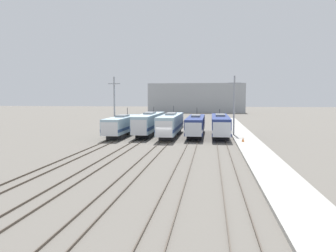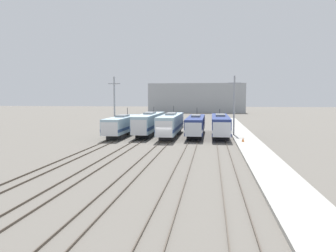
{
  "view_description": "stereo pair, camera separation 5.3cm",
  "coord_description": "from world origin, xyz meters",
  "px_view_note": "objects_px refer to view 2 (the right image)",
  "views": [
    {
      "loc": [
        7.2,
        -50.32,
        7.15
      ],
      "look_at": [
        0.15,
        3.15,
        2.4
      ],
      "focal_mm": 35.0,
      "sensor_mm": 36.0,
      "label": 1
    },
    {
      "loc": [
        7.25,
        -50.32,
        7.15
      ],
      "look_at": [
        0.15,
        3.15,
        2.4
      ],
      "focal_mm": 35.0,
      "sensor_mm": 36.0,
      "label": 2
    }
  ],
  "objects_px": {
    "locomotive_center_right": "(196,125)",
    "locomotive_far_right": "(220,125)",
    "locomotive_center_left": "(149,123)",
    "traffic_cone": "(243,139)",
    "locomotive_center": "(171,125)",
    "catenary_tower_left": "(114,104)",
    "catenary_tower_right": "(234,105)",
    "locomotive_far_left": "(122,125)"
  },
  "relations": [
    {
      "from": "locomotive_center",
      "to": "traffic_cone",
      "type": "bearing_deg",
      "value": -30.54
    },
    {
      "from": "locomotive_far_left",
      "to": "locomotive_center_left",
      "type": "relative_size",
      "value": 0.82
    },
    {
      "from": "catenary_tower_right",
      "to": "locomotive_center",
      "type": "bearing_deg",
      "value": -168.16
    },
    {
      "from": "locomotive_center_right",
      "to": "locomotive_center_left",
      "type": "bearing_deg",
      "value": 173.03
    },
    {
      "from": "locomotive_center_right",
      "to": "traffic_cone",
      "type": "height_order",
      "value": "locomotive_center_right"
    },
    {
      "from": "locomotive_far_right",
      "to": "locomotive_center",
      "type": "bearing_deg",
      "value": -167.22
    },
    {
      "from": "locomotive_far_left",
      "to": "catenary_tower_right",
      "type": "height_order",
      "value": "catenary_tower_right"
    },
    {
      "from": "catenary_tower_left",
      "to": "catenary_tower_right",
      "type": "distance_m",
      "value": 22.47
    },
    {
      "from": "locomotive_center",
      "to": "catenary_tower_right",
      "type": "distance_m",
      "value": 12.12
    },
    {
      "from": "locomotive_far_left",
      "to": "locomotive_center_right",
      "type": "distance_m",
      "value": 13.5
    },
    {
      "from": "locomotive_center",
      "to": "catenary_tower_right",
      "type": "xyz_separation_m",
      "value": [
        11.34,
        2.38,
        3.54
      ]
    },
    {
      "from": "locomotive_center",
      "to": "catenary_tower_right",
      "type": "bearing_deg",
      "value": 11.84
    },
    {
      "from": "catenary_tower_left",
      "to": "locomotive_far_left",
      "type": "bearing_deg",
      "value": -52.57
    },
    {
      "from": "locomotive_center",
      "to": "locomotive_center_left",
      "type": "bearing_deg",
      "value": 148.1
    },
    {
      "from": "locomotive_far_left",
      "to": "locomotive_center_left",
      "type": "distance_m",
      "value": 5.55
    },
    {
      "from": "locomotive_center_right",
      "to": "locomotive_center",
      "type": "bearing_deg",
      "value": -159.3
    },
    {
      "from": "catenary_tower_left",
      "to": "catenary_tower_right",
      "type": "xyz_separation_m",
      "value": [
        22.47,
        0.0,
        0.0
      ]
    },
    {
      "from": "locomotive_center",
      "to": "catenary_tower_left",
      "type": "bearing_deg",
      "value": 167.94
    },
    {
      "from": "catenary_tower_left",
      "to": "traffic_cone",
      "type": "xyz_separation_m",
      "value": [
        23.26,
        -9.54,
        -5.11
      ]
    },
    {
      "from": "locomotive_far_left",
      "to": "locomotive_center",
      "type": "bearing_deg",
      "value": 3.6
    },
    {
      "from": "catenary_tower_right",
      "to": "traffic_cone",
      "type": "height_order",
      "value": "catenary_tower_right"
    },
    {
      "from": "locomotive_center_left",
      "to": "locomotive_far_right",
      "type": "relative_size",
      "value": 1.01
    },
    {
      "from": "locomotive_center_right",
      "to": "catenary_tower_right",
      "type": "relative_size",
      "value": 1.67
    },
    {
      "from": "locomotive_center_left",
      "to": "locomotive_center",
      "type": "distance_m",
      "value": 5.23
    },
    {
      "from": "locomotive_far_left",
      "to": "locomotive_center_right",
      "type": "relative_size",
      "value": 0.88
    },
    {
      "from": "locomotive_center",
      "to": "locomotive_center_right",
      "type": "height_order",
      "value": "locomotive_center"
    },
    {
      "from": "locomotive_far_left",
      "to": "locomotive_center_left",
      "type": "xyz_separation_m",
      "value": [
        4.44,
        3.32,
        0.18
      ]
    },
    {
      "from": "locomotive_center",
      "to": "catenary_tower_left",
      "type": "relative_size",
      "value": 1.68
    },
    {
      "from": "locomotive_center_right",
      "to": "locomotive_far_right",
      "type": "height_order",
      "value": "locomotive_center_right"
    },
    {
      "from": "catenary_tower_right",
      "to": "locomotive_far_right",
      "type": "bearing_deg",
      "value": -171.61
    },
    {
      "from": "catenary_tower_left",
      "to": "traffic_cone",
      "type": "distance_m",
      "value": 25.65
    },
    {
      "from": "locomotive_far_right",
      "to": "catenary_tower_right",
      "type": "xyz_separation_m",
      "value": [
        2.47,
        0.36,
        3.67
      ]
    },
    {
      "from": "locomotive_center_right",
      "to": "traffic_cone",
      "type": "distance_m",
      "value": 11.8
    },
    {
      "from": "locomotive_far_right",
      "to": "traffic_cone",
      "type": "height_order",
      "value": "locomotive_far_right"
    },
    {
      "from": "locomotive_center_right",
      "to": "catenary_tower_left",
      "type": "height_order",
      "value": "catenary_tower_left"
    },
    {
      "from": "locomotive_center_left",
      "to": "locomotive_far_right",
      "type": "bearing_deg",
      "value": -3.22
    },
    {
      "from": "locomotive_far_left",
      "to": "locomotive_far_right",
      "type": "bearing_deg",
      "value": 8.24
    },
    {
      "from": "locomotive_center_right",
      "to": "catenary_tower_right",
      "type": "xyz_separation_m",
      "value": [
        6.91,
        0.7,
        3.74
      ]
    },
    {
      "from": "locomotive_center_left",
      "to": "catenary_tower_right",
      "type": "distance_m",
      "value": 16.18
    },
    {
      "from": "locomotive_far_right",
      "to": "locomotive_far_left",
      "type": "bearing_deg",
      "value": -171.76
    },
    {
      "from": "locomotive_center_left",
      "to": "catenary_tower_right",
      "type": "xyz_separation_m",
      "value": [
        15.78,
        -0.39,
        3.55
      ]
    },
    {
      "from": "locomotive_center_left",
      "to": "locomotive_center_right",
      "type": "distance_m",
      "value": 8.94
    }
  ]
}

